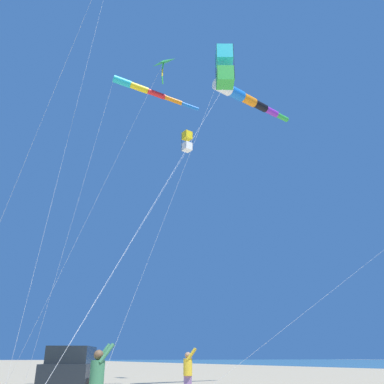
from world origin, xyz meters
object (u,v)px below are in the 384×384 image
Objects in this scene: kite_box_magenta_far_left at (187,142)px; parked_car at (72,369)px; person_child_green_jacket at (97,379)px; kite_delta_orange_high_right at (162,63)px; kite_windsock_long_streamer_left at (244,98)px; kite_windsock_teal_far_right at (144,90)px; kite_box_black_fish_shape at (225,67)px; person_adult_flyer at (188,370)px.

parked_car is at bearing 36.08° from kite_box_magenta_far_left.
person_child_green_jacket is 0.10× the size of kite_box_magenta_far_left.
person_child_green_jacket is 19.24m from kite_delta_orange_high_right.
kite_box_magenta_far_left is 7.18m from kite_windsock_long_streamer_left.
person_child_green_jacket is at bearing 58.59° from kite_box_magenta_far_left.
person_child_green_jacket is 18.04m from kite_windsock_teal_far_right.
kite_windsock_teal_far_right is at bearing -14.60° from kite_windsock_long_streamer_left.
kite_delta_orange_high_right is 7.92m from kite_box_magenta_far_left.
kite_windsock_teal_far_right is (5.33, 5.57, -0.62)m from kite_box_magenta_far_left.
kite_box_black_fish_shape is at bearing 74.76° from kite_box_magenta_far_left.
kite_box_black_fish_shape is at bearing 47.02° from kite_windsock_long_streamer_left.
person_adult_flyer reaches higher than person_child_green_jacket.
parked_car is 5.17m from person_adult_flyer.
kite_delta_orange_high_right is 1.08× the size of kite_windsock_teal_far_right.
kite_box_magenta_far_left reaches higher than parked_car.
kite_windsock_long_streamer_left is at bearing 165.40° from kite_windsock_teal_far_right.
person_adult_flyer is 0.10× the size of kite_delta_orange_high_right.
kite_box_magenta_far_left is (-8.85, -14.50, 15.89)m from person_child_green_jacket.
kite_box_black_fish_shape is at bearing -149.87° from person_child_green_jacket.
kite_box_magenta_far_left is at bearing -84.57° from kite_windsock_long_streamer_left.
kite_windsock_teal_far_right is (6.01, -1.57, -0.25)m from kite_windsock_long_streamer_left.
kite_windsock_teal_far_right is (0.78, -0.82, -1.64)m from kite_delta_orange_high_right.
kite_box_magenta_far_left is 1.13× the size of kite_box_black_fish_shape.
kite_box_magenta_far_left is (-7.93, -5.78, 15.88)m from parked_car.
person_adult_flyer is 16.35m from kite_windsock_long_streamer_left.
kite_delta_orange_high_right is (-3.38, 0.62, 16.90)m from parked_car.
person_adult_flyer is 18.80m from kite_box_magenta_far_left.
person_adult_flyer is (-3.85, 3.45, 0.01)m from parked_car.
kite_box_black_fish_shape is 0.93× the size of kite_windsock_teal_far_right.
parked_car is 0.30× the size of kite_box_black_fish_shape.
kite_windsock_long_streamer_left is (-3.71, -3.98, 1.87)m from kite_box_black_fish_shape.
kite_windsock_long_streamer_left is at bearing 171.92° from kite_delta_orange_high_right.
kite_box_black_fish_shape is at bearing 119.07° from person_adult_flyer.
parked_car is 15.48m from kite_windsock_teal_far_right.
kite_box_black_fish_shape is (-5.82, -3.38, 13.66)m from person_child_green_jacket.
kite_windsock_long_streamer_left is (-4.76, -2.09, 15.50)m from person_adult_flyer.
kite_box_black_fish_shape reaches higher than person_adult_flyer.
kite_windsock_teal_far_right reaches higher than kite_box_black_fish_shape.
kite_windsock_long_streamer_left is at bearing 95.43° from kite_box_magenta_far_left.
parked_car reaches higher than person_adult_flyer.
parked_car is 0.26× the size of kite_box_magenta_far_left.
kite_box_black_fish_shape reaches higher than parked_car.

